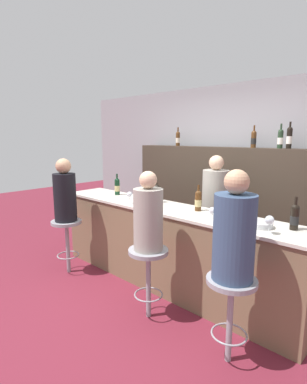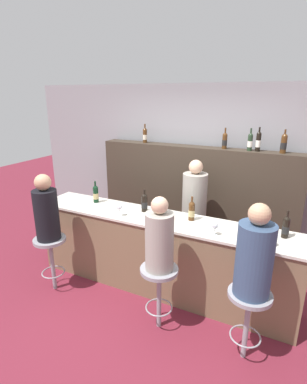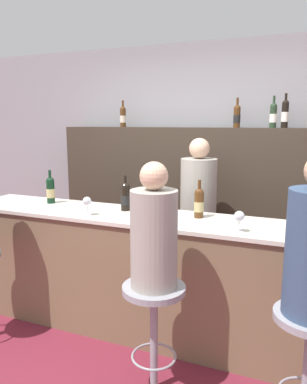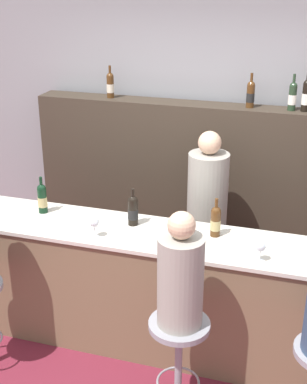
# 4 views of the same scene
# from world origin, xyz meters

# --- Properties ---
(ground_plane) EXTENTS (16.00, 16.00, 0.00)m
(ground_plane) POSITION_xyz_m (0.00, 0.00, 0.00)
(ground_plane) COLOR maroon
(wall_back) EXTENTS (6.40, 0.05, 2.60)m
(wall_back) POSITION_xyz_m (0.00, 1.82, 1.30)
(wall_back) COLOR gray
(wall_back) RESTS_ON ground_plane
(bar_counter) EXTENTS (3.38, 0.59, 1.00)m
(bar_counter) POSITION_xyz_m (0.00, 0.27, 0.50)
(bar_counter) COLOR brown
(bar_counter) RESTS_ON ground_plane
(back_bar_cabinet) EXTENTS (3.18, 0.28, 1.67)m
(back_bar_cabinet) POSITION_xyz_m (0.00, 1.59, 0.84)
(back_bar_cabinet) COLOR #382D23
(back_bar_cabinet) RESTS_ON ground_plane
(wine_bottle_counter_0) EXTENTS (0.07, 0.07, 0.30)m
(wine_bottle_counter_0) POSITION_xyz_m (-1.02, 0.37, 1.12)
(wine_bottle_counter_0) COLOR black
(wine_bottle_counter_0) RESTS_ON bar_counter
(wine_bottle_counter_1) EXTENTS (0.08, 0.08, 0.29)m
(wine_bottle_counter_1) POSITION_xyz_m (-0.26, 0.37, 1.12)
(wine_bottle_counter_1) COLOR black
(wine_bottle_counter_1) RESTS_ON bar_counter
(wine_bottle_counter_2) EXTENTS (0.08, 0.08, 0.30)m
(wine_bottle_counter_2) POSITION_xyz_m (0.38, 0.37, 1.12)
(wine_bottle_counter_2) COLOR #4C2D14
(wine_bottle_counter_2) RESTS_ON bar_counter
(wine_bottle_backbar_0) EXTENTS (0.07, 0.07, 0.30)m
(wine_bottle_backbar_0) POSITION_xyz_m (-0.89, 1.59, 1.79)
(wine_bottle_backbar_0) COLOR #4C2D14
(wine_bottle_backbar_0) RESTS_ON back_bar_cabinet
(wine_bottle_backbar_1) EXTENTS (0.07, 0.07, 0.30)m
(wine_bottle_backbar_1) POSITION_xyz_m (0.43, 1.59, 1.79)
(wine_bottle_backbar_1) COLOR #4C2D14
(wine_bottle_backbar_1) RESTS_ON back_bar_cabinet
(wine_bottle_backbar_2) EXTENTS (0.07, 0.07, 0.31)m
(wine_bottle_backbar_2) POSITION_xyz_m (0.78, 1.59, 1.80)
(wine_bottle_backbar_2) COLOR #233823
(wine_bottle_backbar_2) RESTS_ON back_bar_cabinet
(wine_bottle_backbar_3) EXTENTS (0.07, 0.07, 0.33)m
(wine_bottle_backbar_3) POSITION_xyz_m (0.90, 1.59, 1.81)
(wine_bottle_backbar_3) COLOR black
(wine_bottle_backbar_3) RESTS_ON back_bar_cabinet
(wine_glass_0) EXTENTS (0.07, 0.07, 0.15)m
(wine_glass_0) POSITION_xyz_m (-0.46, 0.10, 1.11)
(wine_glass_0) COLOR silver
(wine_glass_0) RESTS_ON bar_counter
(wine_glass_1) EXTENTS (0.07, 0.07, 0.15)m
(wine_glass_1) POSITION_xyz_m (0.73, 0.10, 1.10)
(wine_glass_1) COLOR silver
(wine_glass_1) RESTS_ON bar_counter
(bar_stool_middle) EXTENTS (0.40, 0.40, 0.73)m
(bar_stool_middle) POSITION_xyz_m (0.30, -0.35, 0.57)
(bar_stool_middle) COLOR gray
(bar_stool_middle) RESTS_ON ground_plane
(guest_seated_middle) EXTENTS (0.29, 0.29, 0.78)m
(guest_seated_middle) POSITION_xyz_m (0.30, -0.35, 1.06)
(guest_seated_middle) COLOR gray
(guest_seated_middle) RESTS_ON bar_stool_middle
(bartender) EXTENTS (0.35, 0.35, 1.58)m
(bartender) POSITION_xyz_m (0.18, 1.06, 0.73)
(bartender) COLOR gray
(bartender) RESTS_ON ground_plane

